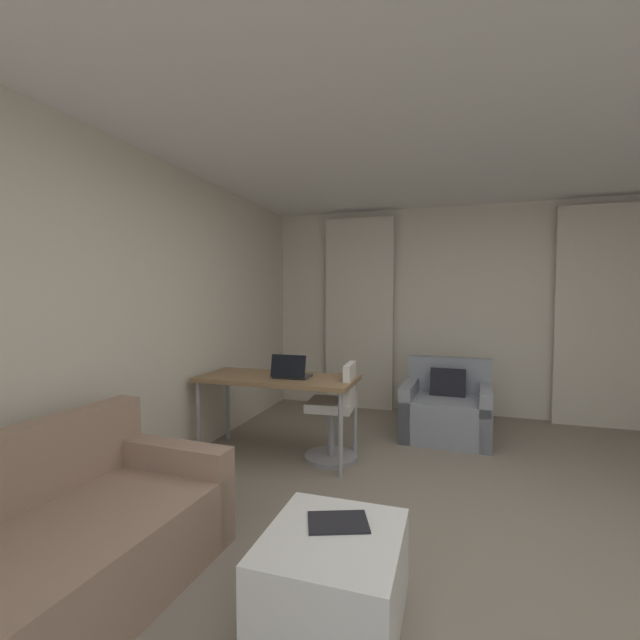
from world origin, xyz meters
The scene contains 13 objects.
ground_plane centered at (0.00, 0.00, 0.00)m, with size 12.00×12.00×0.00m, color gray.
wall_window centered at (0.00, 3.03, 1.30)m, with size 5.12×0.06×2.60m.
wall_left centered at (-2.53, 0.00, 1.30)m, with size 0.06×6.12×2.60m.
ceiling centered at (0.00, 0.00, 2.63)m, with size 5.12×6.12×0.06m, color white.
curtain_left_panel centered at (-1.38, 2.90, 1.25)m, with size 0.90×0.06×2.50m.
curtain_right_panel centered at (1.38, 2.90, 1.25)m, with size 0.90×0.06×2.50m.
couch centered at (-1.95, -1.33, 0.27)m, with size 0.96×2.06×0.82m.
armchair centered at (-0.23, 2.02, 0.28)m, with size 0.92×0.83×0.80m.
desk centered at (-1.72, 0.98, 0.68)m, with size 1.44×0.63×0.74m.
desk_chair centered at (-1.18, 1.06, 0.39)m, with size 0.48×0.48×0.88m.
laptop centered at (-1.57, 0.96, 0.79)m, with size 0.32×0.25×0.22m.
coffee_table centered at (-0.68, -0.79, 0.20)m, with size 0.60×0.67×0.41m.
magazine_open centered at (-0.68, -0.69, 0.41)m, with size 0.33×0.29×0.01m.
Camera 1 is at (-0.18, -2.55, 1.47)m, focal length 23.68 mm.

